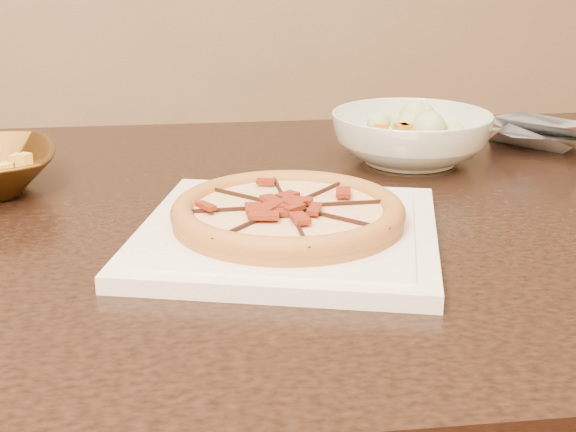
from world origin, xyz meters
name	(u,v)px	position (x,y,z in m)	size (l,w,h in m)	color
dining_table	(182,281)	(-0.02, 0.14, 0.66)	(1.58, 1.11, 0.75)	black
plate	(288,233)	(0.08, 0.01, 0.76)	(0.41, 0.41, 0.02)	white
pizza	(288,213)	(0.08, 0.01, 0.78)	(0.25, 0.25, 0.03)	#AE683C
salad_bowl	(411,138)	(0.33, 0.28, 0.79)	(0.23, 0.23, 0.07)	silver
salad	(412,101)	(0.33, 0.28, 0.84)	(0.09, 0.13, 0.04)	#A2C285
cling_film	(542,135)	(0.55, 0.30, 0.78)	(0.15, 0.12, 0.05)	silver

